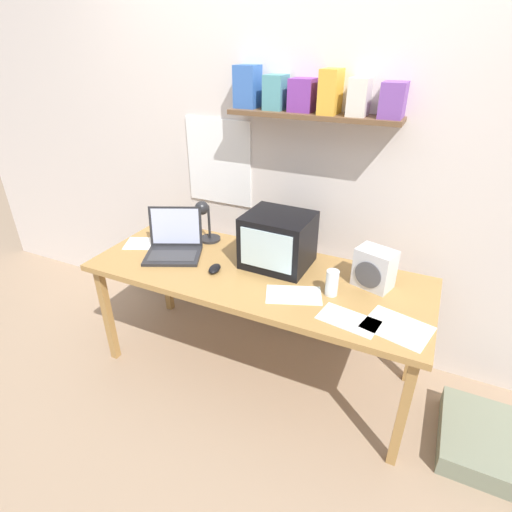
{
  "coord_description": "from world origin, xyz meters",
  "views": [
    {
      "loc": [
        0.82,
        -1.74,
        1.84
      ],
      "look_at": [
        0.0,
        0.0,
        0.81
      ],
      "focal_mm": 28.0,
      "sensor_mm": 36.0,
      "label": 1
    }
  ],
  "objects_px": {
    "juice_glass": "(332,284)",
    "floor_cushion": "(492,444)",
    "crt_monitor": "(278,240)",
    "loose_paper_near_monitor": "(397,327)",
    "corner_desk": "(256,280)",
    "desk_lamp": "(205,218)",
    "computer_mouse": "(215,269)",
    "open_notebook": "(294,295)",
    "loose_paper_near_laptop": "(145,243)",
    "space_heater": "(374,268)",
    "laptop": "(174,243)",
    "printed_handout": "(348,320)"
  },
  "relations": [
    {
      "from": "corner_desk",
      "to": "printed_handout",
      "type": "relative_size",
      "value": 6.48
    },
    {
      "from": "loose_paper_near_monitor",
      "to": "desk_lamp",
      "type": "bearing_deg",
      "value": 162.57
    },
    {
      "from": "computer_mouse",
      "to": "loose_paper_near_laptop",
      "type": "xyz_separation_m",
      "value": [
        -0.58,
        0.11,
        -0.01
      ]
    },
    {
      "from": "computer_mouse",
      "to": "loose_paper_near_laptop",
      "type": "height_order",
      "value": "computer_mouse"
    },
    {
      "from": "loose_paper_near_laptop",
      "to": "floor_cushion",
      "type": "distance_m",
      "value": 2.22
    },
    {
      "from": "loose_paper_near_laptop",
      "to": "open_notebook",
      "type": "distance_m",
      "value": 1.07
    },
    {
      "from": "open_notebook",
      "to": "loose_paper_near_laptop",
      "type": "bearing_deg",
      "value": 172.08
    },
    {
      "from": "floor_cushion",
      "to": "loose_paper_near_monitor",
      "type": "bearing_deg",
      "value": -165.12
    },
    {
      "from": "juice_glass",
      "to": "floor_cushion",
      "type": "height_order",
      "value": "juice_glass"
    },
    {
      "from": "open_notebook",
      "to": "floor_cushion",
      "type": "height_order",
      "value": "open_notebook"
    },
    {
      "from": "juice_glass",
      "to": "floor_cushion",
      "type": "xyz_separation_m",
      "value": [
        0.89,
        0.01,
        -0.71
      ]
    },
    {
      "from": "loose_paper_near_laptop",
      "to": "space_heater",
      "type": "bearing_deg",
      "value": 4.64
    },
    {
      "from": "space_heater",
      "to": "open_notebook",
      "type": "relative_size",
      "value": 0.69
    },
    {
      "from": "laptop",
      "to": "desk_lamp",
      "type": "distance_m",
      "value": 0.25
    },
    {
      "from": "juice_glass",
      "to": "computer_mouse",
      "type": "relative_size",
      "value": 1.2
    },
    {
      "from": "corner_desk",
      "to": "printed_handout",
      "type": "xyz_separation_m",
      "value": [
        0.57,
        -0.22,
        0.06
      ]
    },
    {
      "from": "juice_glass",
      "to": "space_heater",
      "type": "bearing_deg",
      "value": 45.0
    },
    {
      "from": "crt_monitor",
      "to": "juice_glass",
      "type": "bearing_deg",
      "value": -24.12
    },
    {
      "from": "computer_mouse",
      "to": "printed_handout",
      "type": "bearing_deg",
      "value": -9.1
    },
    {
      "from": "laptop",
      "to": "computer_mouse",
      "type": "bearing_deg",
      "value": -40.23
    },
    {
      "from": "laptop",
      "to": "loose_paper_near_monitor",
      "type": "bearing_deg",
      "value": -32.25
    },
    {
      "from": "laptop",
      "to": "open_notebook",
      "type": "bearing_deg",
      "value": -33.73
    },
    {
      "from": "laptop",
      "to": "computer_mouse",
      "type": "xyz_separation_m",
      "value": [
        0.33,
        -0.09,
        -0.05
      ]
    },
    {
      "from": "printed_handout",
      "to": "floor_cushion",
      "type": "relative_size",
      "value": 0.59
    },
    {
      "from": "desk_lamp",
      "to": "computer_mouse",
      "type": "height_order",
      "value": "desk_lamp"
    },
    {
      "from": "crt_monitor",
      "to": "desk_lamp",
      "type": "bearing_deg",
      "value": 173.59
    },
    {
      "from": "laptop",
      "to": "loose_paper_near_laptop",
      "type": "relative_size",
      "value": 1.41
    },
    {
      "from": "computer_mouse",
      "to": "open_notebook",
      "type": "height_order",
      "value": "computer_mouse"
    },
    {
      "from": "corner_desk",
      "to": "loose_paper_near_monitor",
      "type": "bearing_deg",
      "value": -12.84
    },
    {
      "from": "computer_mouse",
      "to": "open_notebook",
      "type": "relative_size",
      "value": 0.35
    },
    {
      "from": "corner_desk",
      "to": "laptop",
      "type": "relative_size",
      "value": 4.64
    },
    {
      "from": "printed_handout",
      "to": "loose_paper_near_laptop",
      "type": "distance_m",
      "value": 1.38
    },
    {
      "from": "corner_desk",
      "to": "printed_handout",
      "type": "bearing_deg",
      "value": -20.76
    },
    {
      "from": "corner_desk",
      "to": "floor_cushion",
      "type": "bearing_deg",
      "value": -1.43
    },
    {
      "from": "crt_monitor",
      "to": "laptop",
      "type": "bearing_deg",
      "value": -166.28
    },
    {
      "from": "printed_handout",
      "to": "loose_paper_near_monitor",
      "type": "xyz_separation_m",
      "value": [
        0.21,
        0.04,
        0.0
      ]
    },
    {
      "from": "printed_handout",
      "to": "open_notebook",
      "type": "height_order",
      "value": "same"
    },
    {
      "from": "desk_lamp",
      "to": "space_heater",
      "type": "bearing_deg",
      "value": 13.19
    },
    {
      "from": "crt_monitor",
      "to": "loose_paper_near_laptop",
      "type": "distance_m",
      "value": 0.88
    },
    {
      "from": "desk_lamp",
      "to": "space_heater",
      "type": "relative_size",
      "value": 1.27
    },
    {
      "from": "crt_monitor",
      "to": "space_heater",
      "type": "height_order",
      "value": "crt_monitor"
    },
    {
      "from": "space_heater",
      "to": "computer_mouse",
      "type": "distance_m",
      "value": 0.86
    },
    {
      "from": "corner_desk",
      "to": "loose_paper_near_monitor",
      "type": "xyz_separation_m",
      "value": [
        0.78,
        -0.18,
        0.06
      ]
    },
    {
      "from": "laptop",
      "to": "juice_glass",
      "type": "relative_size",
      "value": 3.0
    },
    {
      "from": "juice_glass",
      "to": "computer_mouse",
      "type": "bearing_deg",
      "value": -175.62
    },
    {
      "from": "corner_desk",
      "to": "space_heater",
      "type": "distance_m",
      "value": 0.65
    },
    {
      "from": "crt_monitor",
      "to": "loose_paper_near_monitor",
      "type": "distance_m",
      "value": 0.79
    },
    {
      "from": "desk_lamp",
      "to": "juice_glass",
      "type": "bearing_deg",
      "value": 1.71
    },
    {
      "from": "open_notebook",
      "to": "computer_mouse",
      "type": "bearing_deg",
      "value": 175.39
    },
    {
      "from": "crt_monitor",
      "to": "loose_paper_near_monitor",
      "type": "xyz_separation_m",
      "value": [
        0.71,
        -0.31,
        -0.15
      ]
    }
  ]
}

